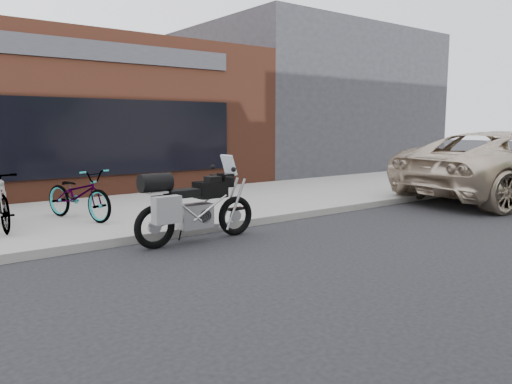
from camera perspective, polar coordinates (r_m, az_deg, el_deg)
ground at (r=7.14m, az=17.76°, el=-9.14°), size 120.00×120.00×0.00m
near_sidewalk at (r=12.39m, az=-9.79°, el=-1.48°), size 44.00×6.00×0.15m
storefront at (r=18.21m, az=-26.11°, el=7.61°), size 14.00×10.07×4.50m
neighbour_building at (r=23.77m, az=3.85°, el=10.00°), size 10.00×10.00×6.00m
motorcycle at (r=8.60m, az=-7.55°, el=-1.59°), size 2.37×0.79×1.50m
minivan at (r=15.15m, az=27.21°, el=2.69°), size 7.08×4.07×1.86m
bicycle_front at (r=10.49m, az=-19.60°, el=-0.26°), size 1.25×2.03×1.01m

